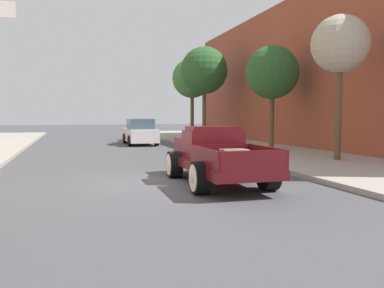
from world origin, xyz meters
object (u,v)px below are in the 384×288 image
(street_tree_nearest, at_px, (340,45))
(car_background_white, at_px, (140,133))
(street_tree_farthest, at_px, (192,78))
(street_tree_third, at_px, (204,71))
(street_tree_second, at_px, (272,73))
(hotrod_truck_maroon, at_px, (214,156))

(street_tree_nearest, bearing_deg, car_background_white, 115.05)
(car_background_white, distance_m, street_tree_nearest, 14.04)
(street_tree_farthest, bearing_deg, car_background_white, -144.52)
(car_background_white, bearing_deg, street_tree_third, 15.63)
(car_background_white, height_order, street_tree_nearest, street_tree_nearest)
(street_tree_nearest, xyz_separation_m, street_tree_second, (0.10, 5.58, -0.48))
(hotrod_truck_maroon, height_order, street_tree_third, street_tree_third)
(hotrod_truck_maroon, height_order, street_tree_nearest, street_tree_nearest)
(car_background_white, xyz_separation_m, street_tree_nearest, (5.72, -12.24, 3.80))
(street_tree_nearest, distance_m, street_tree_third, 13.62)
(street_tree_second, bearing_deg, hotrod_truck_maroon, -126.95)
(hotrod_truck_maroon, distance_m, car_background_white, 14.93)
(hotrod_truck_maroon, bearing_deg, street_tree_farthest, 74.97)
(street_tree_nearest, height_order, street_tree_second, street_tree_nearest)
(hotrod_truck_maroon, height_order, car_background_white, car_background_white)
(street_tree_third, bearing_deg, street_tree_farthest, 99.92)
(car_background_white, xyz_separation_m, street_tree_third, (4.79, 1.34, 4.24))
(street_tree_third, relative_size, street_tree_farthest, 1.09)
(street_tree_third, distance_m, street_tree_farthest, 1.91)
(street_tree_third, bearing_deg, hotrod_truck_maroon, -107.69)
(car_background_white, bearing_deg, street_tree_farthest, 35.48)
(street_tree_second, relative_size, street_tree_third, 0.82)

